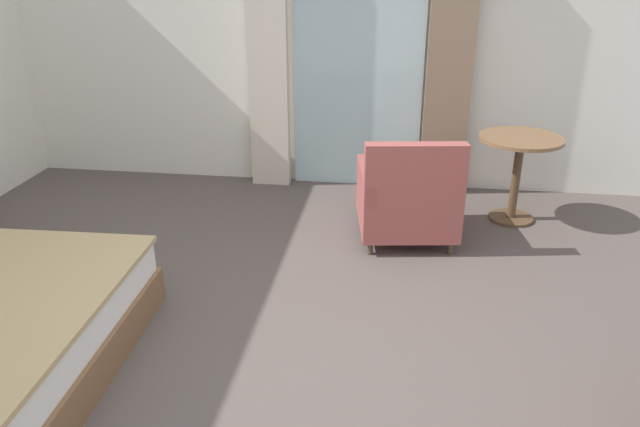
{
  "coord_description": "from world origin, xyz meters",
  "views": [
    {
      "loc": [
        0.7,
        -2.76,
        2.11
      ],
      "look_at": [
        0.29,
        0.28,
        0.79
      ],
      "focal_mm": 34.24,
      "sensor_mm": 36.0,
      "label": 1
    }
  ],
  "objects": [
    {
      "name": "curtain_panel_right",
      "position": [
        1.1,
        2.77,
        1.21
      ],
      "size": [
        0.4,
        0.1,
        2.42
      ],
      "primitive_type": "cube",
      "color": "#897056",
      "rests_on": "ground"
    },
    {
      "name": "ground",
      "position": [
        0.0,
        0.0,
        -0.05
      ],
      "size": [
        6.6,
        6.43,
        0.1
      ],
      "primitive_type": "cube",
      "color": "#564C47"
    },
    {
      "name": "curtain_panel_left",
      "position": [
        -0.54,
        2.77,
        1.21
      ],
      "size": [
        0.36,
        0.1,
        2.42
      ],
      "primitive_type": "cube",
      "color": "beige",
      "rests_on": "ground"
    },
    {
      "name": "balcony_glass_door",
      "position": [
        0.28,
        2.87,
        1.2
      ],
      "size": [
        1.19,
        0.02,
        2.4
      ],
      "primitive_type": "cube",
      "color": "silver",
      "rests_on": "ground"
    },
    {
      "name": "armchair_by_window",
      "position": [
        0.78,
        1.68,
        0.34
      ],
      "size": [
        0.84,
        0.88,
        0.87
      ],
      "color": "#9E4C47",
      "rests_on": "ground"
    },
    {
      "name": "round_cafe_table",
      "position": [
        1.67,
        2.18,
        0.54
      ],
      "size": [
        0.67,
        0.67,
        0.73
      ],
      "color": "brown",
      "rests_on": "ground"
    },
    {
      "name": "wall_back",
      "position": [
        0.0,
        2.95,
        1.36
      ],
      "size": [
        6.2,
        0.12,
        2.72
      ],
      "primitive_type": "cube",
      "color": "white",
      "rests_on": "ground"
    }
  ]
}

